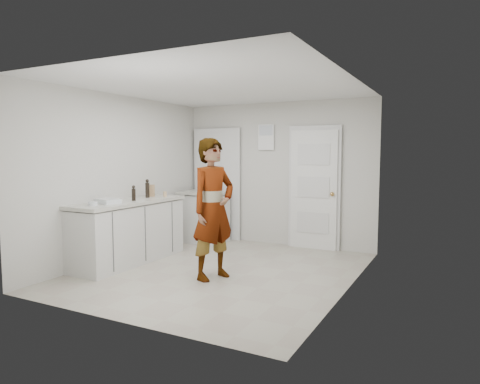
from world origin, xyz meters
The scene contains 12 objects.
ground centered at (0.00, 0.00, 0.00)m, with size 4.00×4.00×0.00m, color #A09686.
room_shell centered at (-0.17, 1.95, 1.02)m, with size 4.00×4.00×4.00m.
main_counter centered at (-1.45, -0.20, 0.43)m, with size 0.64×1.96×0.93m.
side_counter centered at (-1.25, 1.55, 0.43)m, with size 0.84×0.61×0.93m.
person centered at (0.08, -0.33, 0.91)m, with size 0.66×0.44×1.81m, color silver.
cake_mix_box centered at (-1.52, 0.40, 1.02)m, with size 0.12×0.05×0.19m, color #916A48.
spice_jar centered at (-1.29, 0.47, 0.97)m, with size 0.05×0.05×0.08m, color tan.
oil_cruet_a centered at (-1.35, -0.20, 1.03)m, with size 0.06×0.06×0.23m.
oil_cruet_b centered at (-1.45, 0.23, 1.06)m, with size 0.06×0.06×0.29m.
baking_dish centered at (-1.47, -0.60, 0.95)m, with size 0.39×0.32×0.06m.
egg_bowl centered at (-1.46, -0.88, 0.95)m, with size 0.12×0.12×0.05m.
papers centered at (-1.06, 1.49, 0.93)m, with size 0.24×0.30×0.01m, color white.
Camera 1 is at (2.90, -5.01, 1.63)m, focal length 32.00 mm.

